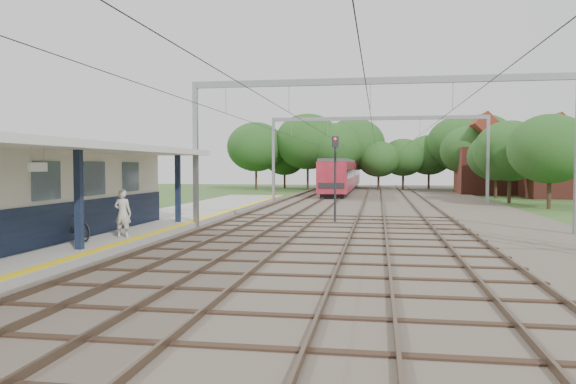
# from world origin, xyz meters

# --- Properties ---
(ground) EXTENTS (160.00, 160.00, 0.00)m
(ground) POSITION_xyz_m (0.00, 0.00, 0.00)
(ground) COLOR #2D4C1E
(ground) RESTS_ON ground
(ballast_bed) EXTENTS (18.00, 90.00, 0.10)m
(ballast_bed) POSITION_xyz_m (4.00, 30.00, 0.05)
(ballast_bed) COLOR #473D33
(ballast_bed) RESTS_ON ground
(platform) EXTENTS (5.00, 52.00, 0.35)m
(platform) POSITION_xyz_m (-7.50, 14.00, 0.17)
(platform) COLOR gray
(platform) RESTS_ON ground
(yellow_stripe) EXTENTS (0.45, 52.00, 0.01)m
(yellow_stripe) POSITION_xyz_m (-5.25, 14.00, 0.35)
(yellow_stripe) COLOR yellow
(yellow_stripe) RESTS_ON platform
(station_building) EXTENTS (3.41, 18.00, 3.40)m
(station_building) POSITION_xyz_m (-8.88, 7.00, 2.04)
(station_building) COLOR beige
(station_building) RESTS_ON platform
(canopy) EXTENTS (6.40, 20.00, 3.44)m
(canopy) POSITION_xyz_m (-7.77, 6.00, 3.64)
(canopy) COLOR black
(canopy) RESTS_ON platform
(rail_tracks) EXTENTS (11.80, 88.00, 0.15)m
(rail_tracks) POSITION_xyz_m (1.50, 30.00, 0.18)
(rail_tracks) COLOR brown
(rail_tracks) RESTS_ON ballast_bed
(catenary_system) EXTENTS (17.22, 88.00, 7.00)m
(catenary_system) POSITION_xyz_m (3.39, 25.28, 5.51)
(catenary_system) COLOR gray
(catenary_system) RESTS_ON ground
(tree_band) EXTENTS (31.72, 30.88, 8.82)m
(tree_band) POSITION_xyz_m (3.84, 57.12, 4.92)
(tree_band) COLOR #382619
(tree_band) RESTS_ON ground
(house_near) EXTENTS (7.00, 6.12, 7.89)m
(house_near) POSITION_xyz_m (21.00, 46.00, 2.99)
(house_near) COLOR brown
(house_near) RESTS_ON ground
(house_far) EXTENTS (8.00, 6.12, 8.66)m
(house_far) POSITION_xyz_m (16.00, 52.00, 3.23)
(house_far) COLOR brown
(house_far) RESTS_ON ground
(person) EXTENTS (0.66, 0.44, 1.81)m
(person) POSITION_xyz_m (-5.88, 9.06, 1.26)
(person) COLOR beige
(person) RESTS_ON platform
(bicycle) EXTENTS (1.91, 1.22, 1.11)m
(bicycle) POSITION_xyz_m (-7.14, 7.77, 0.91)
(bicycle) COLOR black
(bicycle) RESTS_ON platform
(train) EXTENTS (2.73, 34.05, 3.60)m
(train) POSITION_xyz_m (-0.50, 55.50, 2.02)
(train) COLOR black
(train) RESTS_ON ballast_bed
(signal_post) EXTENTS (0.36, 0.32, 4.58)m
(signal_post) POSITION_xyz_m (1.35, 18.75, 2.94)
(signal_post) COLOR black
(signal_post) RESTS_ON ground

